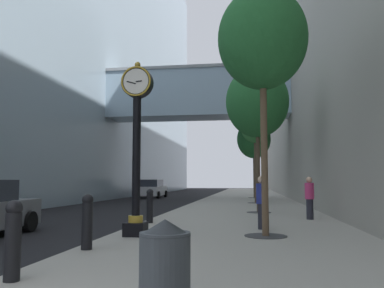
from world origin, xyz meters
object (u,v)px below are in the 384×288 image
Objects in this scene: bollard_second at (87,220)px; street_clock at (137,139)px; street_tree_near at (262,40)px; trash_bin at (165,271)px; street_tree_mid_near at (257,102)px; car_white_mid at (152,189)px; street_tree_mid_far at (255,128)px; bollard_nearest at (13,238)px; street_tree_far at (254,139)px; pedestrian_walking at (310,197)px; pedestrian_by_clock at (262,201)px; bollard_fourth at (150,205)px.

street_clock is at bearing 78.44° from bollard_second.
bollard_second is 0.17× the size of street_tree_near.
street_tree_mid_near is at bearing 85.03° from trash_bin.
street_clock is 2.92m from bollard_second.
bollard_second is at bearing -78.70° from car_white_mid.
car_white_mid is at bearing 133.49° from street_tree_mid_far.
trash_bin is (2.55, -1.41, -0.07)m from bollard_nearest.
bollard_second is (-0.43, -2.12, -1.96)m from street_clock.
street_tree_mid_far is (3.81, 18.11, 4.32)m from bollard_second.
street_tree_far is at bearing 90.00° from street_tree_mid_far.
bollard_nearest is 0.18× the size of street_tree_far.
street_tree_near is 4.20× the size of pedestrian_walking.
street_clock is at bearing -98.07° from street_tree_far.
street_tree_near is 27.53m from car_white_mid.
street_clock is at bearing -76.89° from car_white_mid.
pedestrian_by_clock is (-0.04, -21.81, -4.12)m from street_tree_far.
street_tree_far is at bearing 95.63° from pedestrian_walking.
pedestrian_by_clock is at bearing -90.32° from street_tree_mid_near.
street_tree_near is at bearing -69.73° from car_white_mid.
bollard_second is 5.56m from pedestrian_by_clock.
trash_bin is 33.11m from car_white_mid.
bollard_fourth is (0.00, 5.32, 0.00)m from bollard_second.
pedestrian_walking is at bearing -61.45° from car_white_mid.
trash_bin is at bearing -57.87° from bollard_second.
bollard_nearest is 0.26× the size of car_white_mid.
street_clock is 0.71× the size of street_tree_far.
pedestrian_by_clock is at bearing -18.20° from bollard_fourth.
pedestrian_walking reaches higher than bollard_nearest.
street_clock reaches higher than bollard_fourth.
street_tree_mid_near reaches higher than bollard_fourth.
street_tree_near is at bearing -90.00° from street_tree_far.
street_tree_near is (3.81, 2.56, 4.65)m from bollard_second.
pedestrian_by_clock is 25.71m from car_white_mid.
street_tree_mid_far reaches higher than bollard_nearest.
street_tree_far reaches higher than bollard_second.
bollard_fourth is at bearing -127.19° from street_tree_mid_near.
bollard_fourth is at bearing 144.00° from street_tree_near.
pedestrian_walking is 3.80m from pedestrian_by_clock.
street_tree_near is (3.37, 0.43, 2.69)m from street_clock.
bollard_nearest is at bearing -95.19° from street_clock.
street_tree_mid_far is at bearing -46.51° from car_white_mid.
street_tree_near is at bearing 53.89° from bollard_nearest.
bollard_nearest is 1.00× the size of bollard_second.
car_white_mid is (-5.60, 28.03, 0.07)m from bollard_second.
street_tree_near is (3.81, -2.76, 4.65)m from bollard_fourth.
trash_bin is at bearing -74.78° from bollard_fourth.
street_tree_far reaches higher than street_tree_mid_far.
car_white_mid is at bearing 101.30° from bollard_second.
street_tree_mid_near is 4.26× the size of pedestrian_walking.
bollard_nearest is at bearing -97.59° from street_tree_far.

